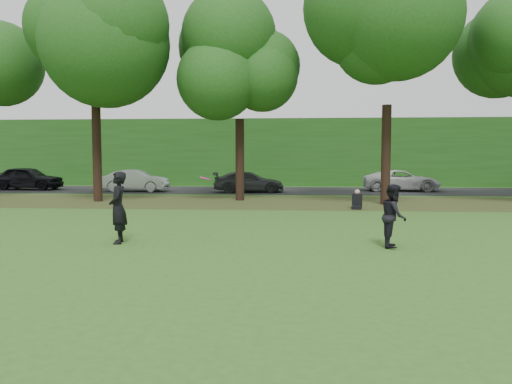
% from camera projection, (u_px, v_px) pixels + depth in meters
% --- Properties ---
extents(ground, '(120.00, 120.00, 0.00)m').
position_uv_depth(ground, '(305.00, 257.00, 11.38)').
color(ground, '#34571B').
rests_on(ground, ground).
extents(leaf_litter, '(60.00, 7.00, 0.01)m').
position_uv_depth(leaf_litter, '(299.00, 202.00, 24.30)').
color(leaf_litter, '#432F18').
rests_on(leaf_litter, ground).
extents(street, '(70.00, 7.00, 0.02)m').
position_uv_depth(street, '(298.00, 190.00, 32.26)').
color(street, black).
rests_on(street, ground).
extents(far_hedge, '(70.00, 3.00, 5.00)m').
position_uv_depth(far_hedge, '(297.00, 152.00, 38.03)').
color(far_hedge, '#1E4B15').
rests_on(far_hedge, ground).
extents(player_left, '(0.63, 0.79, 1.89)m').
position_uv_depth(player_left, '(118.00, 208.00, 13.05)').
color(player_left, black).
rests_on(player_left, ground).
extents(player_right, '(0.74, 0.87, 1.60)m').
position_uv_depth(player_right, '(394.00, 216.00, 12.51)').
color(player_right, black).
rests_on(player_right, ground).
extents(parked_cars, '(40.28, 4.05, 1.53)m').
position_uv_depth(parked_cars, '(270.00, 180.00, 31.59)').
color(parked_cars, black).
rests_on(parked_cars, street).
extents(frisbee, '(0.37, 0.37, 0.10)m').
position_uv_depth(frisbee, '(205.00, 178.00, 12.50)').
color(frisbee, '#E71392').
rests_on(frisbee, ground).
extents(seated_person, '(0.54, 0.79, 0.83)m').
position_uv_depth(seated_person, '(357.00, 202.00, 21.43)').
color(seated_person, black).
rests_on(seated_person, ground).
extents(tree_line, '(55.30, 7.90, 12.31)m').
position_uv_depth(tree_line, '(293.00, 38.00, 23.68)').
color(tree_line, black).
rests_on(tree_line, ground).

